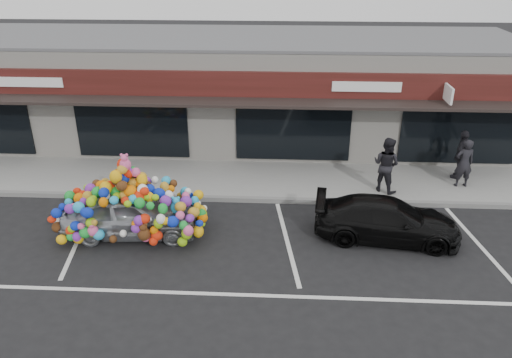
# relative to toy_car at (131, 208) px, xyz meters

# --- Properties ---
(ground) EXTENTS (90.00, 90.00, 0.00)m
(ground) POSITION_rel_toy_car_xyz_m (1.66, -0.36, -0.82)
(ground) COLOR black
(ground) RESTS_ON ground
(shop_building) EXTENTS (24.00, 7.20, 4.31)m
(shop_building) POSITION_rel_toy_car_xyz_m (1.66, 8.09, 1.34)
(shop_building) COLOR silver
(shop_building) RESTS_ON ground
(sidewalk) EXTENTS (26.00, 3.00, 0.15)m
(sidewalk) POSITION_rel_toy_car_xyz_m (1.66, 3.64, -0.75)
(sidewalk) COLOR gray
(sidewalk) RESTS_ON ground
(kerb) EXTENTS (26.00, 0.18, 0.16)m
(kerb) POSITION_rel_toy_car_xyz_m (1.66, 2.14, -0.75)
(kerb) COLOR slate
(kerb) RESTS_ON ground
(parking_stripe_left) EXTENTS (0.73, 4.37, 0.01)m
(parking_stripe_left) POSITION_rel_toy_car_xyz_m (-1.54, -0.16, -0.82)
(parking_stripe_left) COLOR silver
(parking_stripe_left) RESTS_ON ground
(parking_stripe_mid) EXTENTS (0.73, 4.37, 0.01)m
(parking_stripe_mid) POSITION_rel_toy_car_xyz_m (4.46, -0.16, -0.82)
(parking_stripe_mid) COLOR silver
(parking_stripe_mid) RESTS_ON ground
(parking_stripe_right) EXTENTS (0.73, 4.37, 0.01)m
(parking_stripe_right) POSITION_rel_toy_car_xyz_m (9.86, -0.16, -0.82)
(parking_stripe_right) COLOR silver
(parking_stripe_right) RESTS_ON ground
(lane_line) EXTENTS (14.00, 0.12, 0.01)m
(lane_line) POSITION_rel_toy_car_xyz_m (3.66, -2.66, -0.82)
(lane_line) COLOR silver
(lane_line) RESTS_ON ground
(toy_car) EXTENTS (2.84, 4.26, 2.42)m
(toy_car) POSITION_rel_toy_car_xyz_m (0.00, 0.00, 0.00)
(toy_car) COLOR #A2A8AD
(toy_car) RESTS_ON ground
(black_sedan) EXTENTS (2.09, 4.22, 1.18)m
(black_sedan) POSITION_rel_toy_car_xyz_m (7.28, 0.15, -0.23)
(black_sedan) COLOR black
(black_sedan) RESTS_ON ground
(pedestrian_a) EXTENTS (0.65, 0.46, 1.69)m
(pedestrian_a) POSITION_rel_toy_car_xyz_m (10.38, 3.41, 0.17)
(pedestrian_a) COLOR black
(pedestrian_a) RESTS_ON sidewalk
(pedestrian_b) EXTENTS (1.15, 1.12, 1.87)m
(pedestrian_b) POSITION_rel_toy_car_xyz_m (7.70, 2.93, 0.26)
(pedestrian_b) COLOR black
(pedestrian_b) RESTS_ON sidewalk
(pedestrian_c) EXTENTS (1.06, 1.00, 1.76)m
(pedestrian_c) POSITION_rel_toy_car_xyz_m (10.51, 4.09, 0.21)
(pedestrian_c) COLOR black
(pedestrian_c) RESTS_ON sidewalk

